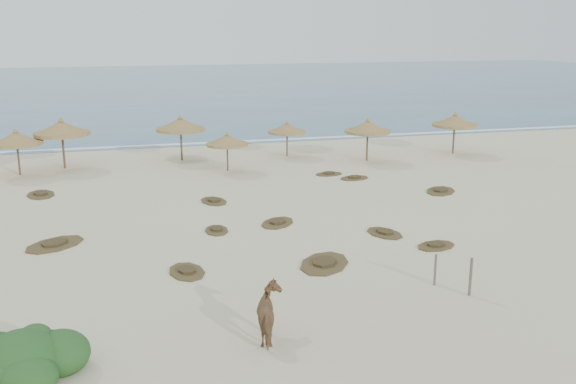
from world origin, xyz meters
name	(u,v)px	position (x,y,z in m)	size (l,w,h in m)	color
ground	(273,264)	(0.00, 0.00, 0.00)	(160.00, 160.00, 0.00)	beige
ocean	(154,86)	(0.00, 75.00, 0.00)	(200.00, 100.00, 0.01)	#265574
foam_line	(193,144)	(0.00, 26.00, 0.00)	(70.00, 0.60, 0.01)	white
palapa_0	(16,139)	(-11.18, 18.20, 2.18)	(3.93, 3.93, 2.81)	brown
palapa_1	(62,129)	(-8.72, 19.48, 2.48)	(3.99, 3.99, 3.20)	brown
palapa_2	(181,125)	(-1.39, 20.12, 2.34)	(3.51, 3.51, 3.02)	brown
palapa_3	(227,141)	(1.02, 16.16, 1.87)	(3.35, 3.35, 2.41)	brown
palapa_4	(287,129)	(5.70, 19.63, 1.89)	(3.28, 3.28, 2.43)	brown
palapa_5	(368,128)	(10.41, 16.83, 2.20)	(3.19, 3.19, 2.84)	brown
palapa_6	(455,121)	(17.15, 17.62, 2.26)	(3.40, 3.40, 2.91)	brown
horse	(271,314)	(-1.42, -5.75, 0.76)	(0.82, 1.79, 1.52)	brown
fence_post_near	(471,277)	(5.63, -4.48, 0.66)	(0.10, 0.10, 1.32)	brown
fence_post_far	(435,270)	(4.91, -3.40, 0.56)	(0.08, 0.08, 1.12)	brown
bush	(23,361)	(-7.96, -6.19, 0.48)	(3.26, 2.87, 1.46)	#2B5625
scrub_1	(55,244)	(-8.09, 4.31, 0.05)	(3.04, 2.96, 0.16)	brown
scrub_2	(217,230)	(-1.45, 4.46, 0.05)	(1.10, 1.61, 0.16)	brown
scrub_3	(277,223)	(1.38, 4.84, 0.05)	(2.27, 2.37, 0.16)	brown
scrub_4	(385,233)	(5.47, 2.24, 0.05)	(1.71, 2.15, 0.16)	brown
scrub_5	(440,191)	(11.23, 8.18, 0.05)	(2.56, 2.64, 0.16)	brown
scrub_6	(41,194)	(-9.49, 12.85, 0.05)	(1.73, 2.35, 0.16)	brown
scrub_7	(354,178)	(7.82, 12.20, 0.05)	(2.02, 1.54, 0.16)	brown
scrub_9	(324,263)	(1.85, -0.55, 0.05)	(2.92, 3.14, 0.16)	brown
scrub_10	(329,174)	(6.71, 13.57, 0.05)	(1.81, 1.31, 0.16)	brown
scrub_11	(187,271)	(-3.22, -0.06, 0.05)	(1.52, 2.09, 0.16)	brown
scrub_12	(436,245)	(6.83, 0.19, 0.05)	(2.04, 1.65, 0.16)	brown
scrub_13	(214,201)	(-0.87, 9.24, 0.05)	(1.60, 2.09, 0.16)	brown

